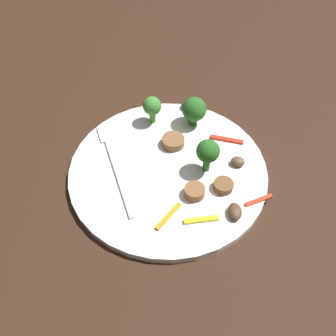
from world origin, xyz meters
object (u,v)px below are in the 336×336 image
mushroom_2 (238,162)px  pepper_strip_0 (168,216)px  plate (168,170)px  broccoli_floret_0 (152,107)px  broccoli_floret_2 (194,110)px  pepper_strip_3 (227,139)px  pepper_strip_2 (259,200)px  sausage_slice_0 (223,186)px  pepper_strip_1 (201,220)px  sausage_slice_1 (195,192)px  mushroom_0 (235,212)px  sausage_slice_2 (173,141)px  fork (113,161)px  mushroom_1 (187,105)px  broccoli_floret_1 (208,152)px

mushroom_2 → pepper_strip_0: size_ratio=0.42×
plate → broccoli_floret_0: 0.11m
broccoli_floret_2 → pepper_strip_3: 0.07m
pepper_strip_2 → pepper_strip_3: same height
pepper_strip_2 → pepper_strip_0: bearing=76.0°
sausage_slice_0 → pepper_strip_0: (-0.01, 0.09, -0.00)m
broccoli_floret_2 → pepper_strip_1: 0.18m
plate → pepper_strip_3: bearing=-84.1°
sausage_slice_1 → pepper_strip_1: bearing=163.3°
mushroom_0 → sausage_slice_2: bearing=6.4°
fork → sausage_slice_0: size_ratio=6.62×
plate → mushroom_1: size_ratio=12.89×
broccoli_floret_2 → sausage_slice_0: (-0.13, 0.03, -0.02)m
sausage_slice_0 → pepper_strip_3: sausage_slice_0 is taller
pepper_strip_3 → pepper_strip_0: bearing=121.3°
sausage_slice_2 → mushroom_2: bearing=-139.0°
sausage_slice_0 → sausage_slice_1: (0.01, 0.04, 0.00)m
broccoli_floret_1 → mushroom_0: (-0.08, 0.00, -0.03)m
pepper_strip_0 → pepper_strip_2: (-0.03, -0.12, -0.00)m
broccoli_floret_0 → pepper_strip_3: (-0.09, -0.08, -0.03)m
mushroom_2 → pepper_strip_1: 0.11m
mushroom_0 → broccoli_floret_1: bearing=-3.0°
sausage_slice_1 → broccoli_floret_0: bearing=-3.2°
broccoli_floret_2 → pepper_strip_0: size_ratio=0.99×
broccoli_floret_0 → pepper_strip_2: bearing=-162.6°
plate → sausage_slice_0: (-0.07, -0.05, 0.01)m
sausage_slice_0 → sausage_slice_2: sausage_slice_2 is taller
mushroom_1 → pepper_strip_2: (-0.21, 0.00, -0.00)m
pepper_strip_0 → sausage_slice_0: bearing=-84.0°
broccoli_floret_2 → mushroom_2: (-0.10, -0.02, -0.02)m
sausage_slice_0 → pepper_strip_3: size_ratio=0.53×
plate → mushroom_0: mushroom_0 is taller
pepper_strip_3 → mushroom_0: bearing=152.7°
fork → pepper_strip_3: (-0.04, -0.17, 0.00)m
plate → sausage_slice_2: sausage_slice_2 is taller
plate → sausage_slice_1: 0.06m
sausage_slice_0 → sausage_slice_2: 0.11m
pepper_strip_0 → plate: bearing=-25.4°
broccoli_floret_2 → sausage_slice_1: size_ratio=1.70×
broccoli_floret_1 → mushroom_2: bearing=-104.7°
broccoli_floret_0 → pepper_strip_0: bearing=162.2°
fork → broccoli_floret_2: broccoli_floret_2 is taller
broccoli_floret_0 → plate: bearing=168.4°
broccoli_floret_2 → pepper_strip_1: broccoli_floret_2 is taller
mushroom_2 → mushroom_1: bearing=3.1°
broccoli_floret_1 → mushroom_1: 0.14m
mushroom_1 → pepper_strip_3: bearing=-168.5°
pepper_strip_0 → mushroom_2: bearing=-73.9°
broccoli_floret_2 → pepper_strip_0: (-0.14, 0.11, -0.03)m
broccoli_floret_2 → mushroom_0: (-0.18, 0.03, -0.02)m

